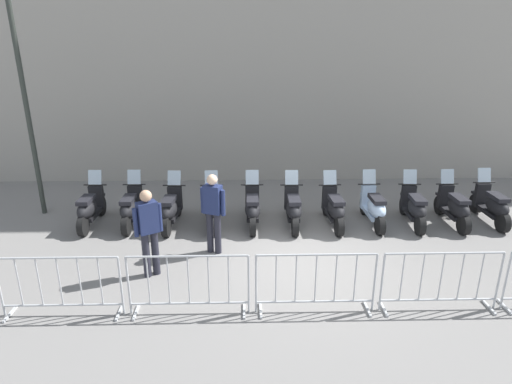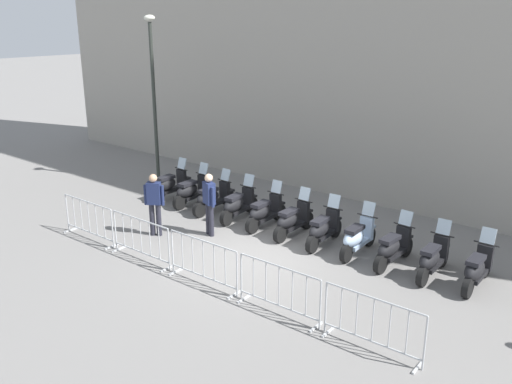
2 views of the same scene
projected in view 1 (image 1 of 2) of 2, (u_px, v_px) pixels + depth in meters
ground_plane at (302, 261)px, 9.03m from camera, size 120.00×120.00×0.00m
motorcycle_0 at (90, 209)px, 10.55m from camera, size 0.65×1.72×1.24m
motorcycle_1 at (131, 208)px, 10.57m from camera, size 0.68×1.71×1.24m
motorcycle_2 at (171, 209)px, 10.50m from camera, size 0.61×1.72×1.24m
motorcycle_3 at (212, 209)px, 10.52m from camera, size 0.74×1.70×1.24m
motorcycle_4 at (252, 208)px, 10.55m from camera, size 0.67×1.72×1.24m
motorcycle_5 at (293, 209)px, 10.54m from camera, size 0.66×1.72×1.24m
motorcycle_6 at (334, 209)px, 10.54m from camera, size 0.73×1.70×1.24m
motorcycle_7 at (374, 208)px, 10.60m from camera, size 0.70×1.71×1.24m
motorcycle_8 at (414, 208)px, 10.59m from camera, size 0.62×1.72×1.24m
motorcycle_9 at (454, 207)px, 10.61m from camera, size 0.69×1.71×1.24m
motorcycle_10 at (492, 206)px, 10.72m from camera, size 0.68×1.71×1.24m
barrier_segment_0 at (60, 287)px, 7.13m from camera, size 1.95×0.79×1.07m
barrier_segment_1 at (189, 285)px, 7.18m from camera, size 1.95×0.79×1.07m
barrier_segment_2 at (315, 284)px, 7.23m from camera, size 1.95×0.79×1.07m
barrier_segment_3 at (440, 282)px, 7.28m from camera, size 1.95×0.79×1.07m
street_lamp at (21, 78)px, 10.34m from camera, size 0.36×0.36×5.65m
officer_mid_plaza at (213, 209)px, 9.09m from camera, size 0.54×0.28×1.73m
officer_by_barriers at (149, 228)px, 8.19m from camera, size 0.43×0.41×1.73m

